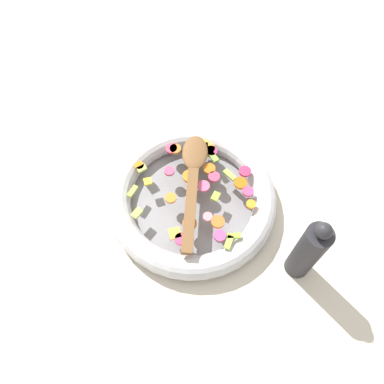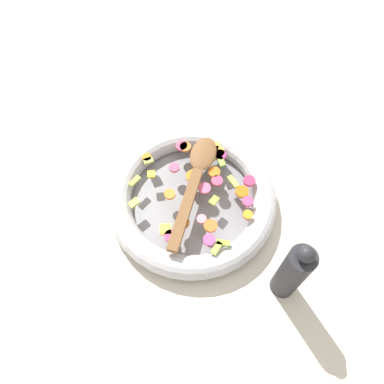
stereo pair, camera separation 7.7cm
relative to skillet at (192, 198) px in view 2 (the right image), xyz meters
name	(u,v)px [view 2 (the right image)]	position (x,y,z in m)	size (l,w,h in m)	color
ground_plane	(192,203)	(0.00, 0.00, -0.02)	(4.00, 4.00, 0.00)	beige
skillet	(192,198)	(0.00, 0.00, 0.00)	(0.36, 0.36, 0.05)	slate
chopped_vegetables	(201,186)	(-0.02, 0.01, 0.03)	(0.26, 0.28, 0.01)	orange
wooden_spoon	(196,177)	(-0.03, -0.01, 0.04)	(0.28, 0.09, 0.01)	brown
pepper_mill	(292,272)	(0.09, 0.24, 0.07)	(0.05, 0.05, 0.20)	#232328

